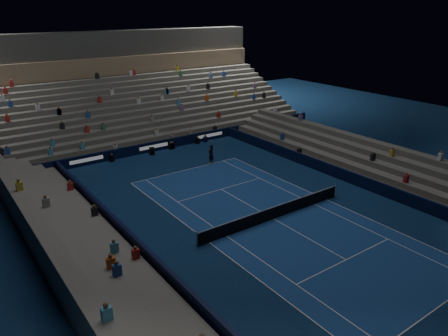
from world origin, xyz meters
name	(u,v)px	position (x,y,z in m)	size (l,w,h in m)	color
ground	(274,219)	(0.00, 0.00, 0.00)	(90.00, 90.00, 0.00)	#0C254B
court_surface	(274,219)	(0.00, 0.00, 0.01)	(10.97, 23.77, 0.01)	navy
sponsor_barrier_far	(153,147)	(0.00, 18.50, 0.50)	(44.00, 0.25, 1.00)	black
sponsor_barrier_east	(362,182)	(9.70, 0.00, 0.50)	(0.25, 37.00, 1.00)	black
sponsor_barrier_west	(149,257)	(-9.70, 0.00, 0.50)	(0.25, 37.00, 1.00)	black
grandstand_main	(115,103)	(0.00, 27.90, 3.38)	(44.00, 15.20, 11.20)	#5F5F5A
grandstand_east	(388,168)	(13.17, 0.00, 0.92)	(5.00, 37.00, 2.50)	#5F5F5B
grandstand_west	(89,271)	(-13.17, 0.00, 0.92)	(5.00, 37.00, 2.50)	slate
tennis_net	(274,213)	(0.00, 0.00, 0.50)	(12.90, 0.10, 1.10)	#B2B2B7
tennis_player	(211,154)	(2.77, 11.96, 0.94)	(0.69, 0.45, 1.89)	black
broadcast_camera	(152,151)	(-0.56, 17.68, 0.34)	(0.70, 1.05, 0.67)	black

